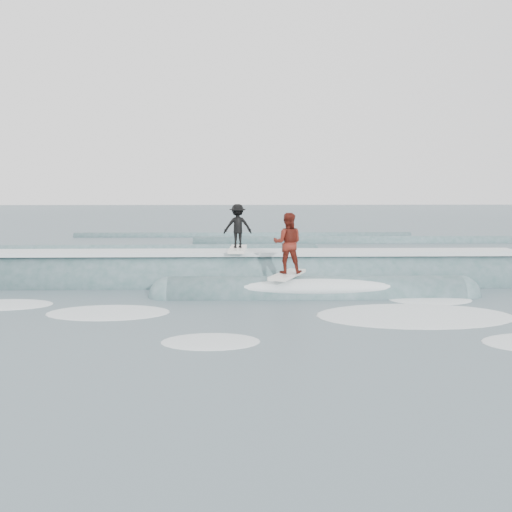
{
  "coord_description": "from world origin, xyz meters",
  "views": [
    {
      "loc": [
        -0.42,
        -15.16,
        3.43
      ],
      "look_at": [
        0.0,
        3.25,
        1.1
      ],
      "focal_mm": 40.0,
      "sensor_mm": 36.0,
      "label": 1
    }
  ],
  "objects": [
    {
      "name": "whitewater",
      "position": [
        0.85,
        -0.83,
        0.0
      ],
      "size": [
        16.34,
        6.46,
        0.1
      ],
      "color": "white",
      "rests_on": "ground"
    },
    {
      "name": "breaking_wave",
      "position": [
        0.35,
        3.82,
        0.04
      ],
      "size": [
        20.66,
        3.88,
        2.19
      ],
      "color": "#365C5B",
      "rests_on": "ground"
    },
    {
      "name": "far_swells",
      "position": [
        0.71,
        17.65,
        0.0
      ],
      "size": [
        37.25,
        8.65,
        0.8
      ],
      "color": "#365C5B",
      "rests_on": "ground"
    },
    {
      "name": "surfer_black",
      "position": [
        -0.6,
        4.25,
        1.91
      ],
      "size": [
        1.03,
        2.03,
        1.59
      ],
      "color": "white",
      "rests_on": "ground"
    },
    {
      "name": "ground",
      "position": [
        0.0,
        0.0,
        0.0
      ],
      "size": [
        160.0,
        160.0,
        0.0
      ],
      "primitive_type": "plane",
      "color": "#40555D",
      "rests_on": "ground"
    },
    {
      "name": "surfer_red",
      "position": [
        0.94,
        2.05,
        1.56
      ],
      "size": [
        1.31,
        2.05,
        1.95
      ],
      "color": "white",
      "rests_on": "ground"
    }
  ]
}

